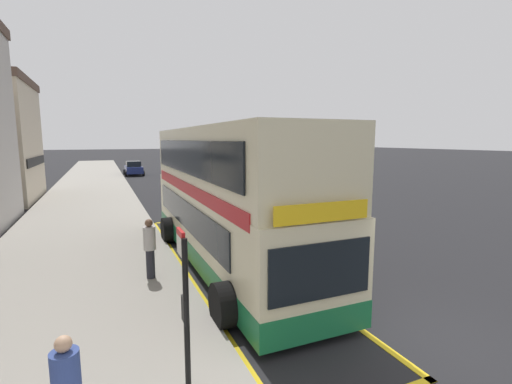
% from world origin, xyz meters
% --- Properties ---
extents(ground_plane, '(260.00, 260.00, 0.00)m').
position_xyz_m(ground_plane, '(0.00, 32.00, 0.00)').
color(ground_plane, black).
extents(pavement_near, '(6.00, 76.00, 0.14)m').
position_xyz_m(pavement_near, '(-7.00, 32.00, 0.07)').
color(pavement_near, gray).
rests_on(pavement_near, ground).
extents(double_decker_bus, '(3.23, 11.21, 4.40)m').
position_xyz_m(double_decker_bus, '(-2.46, 6.47, 2.07)').
color(double_decker_bus, beige).
rests_on(double_decker_bus, ground).
extents(bus_bay_markings, '(2.88, 13.91, 0.01)m').
position_xyz_m(bus_bay_markings, '(-2.56, 6.29, 0.01)').
color(bus_bay_markings, gold).
rests_on(bus_bay_markings, ground).
extents(bus_stop_sign, '(0.09, 0.51, 2.53)m').
position_xyz_m(bus_stop_sign, '(-5.06, 0.64, 1.65)').
color(bus_stop_sign, black).
rests_on(bus_stop_sign, pavement_near).
extents(parked_car_navy_behind, '(2.09, 4.20, 1.62)m').
position_xyz_m(parked_car_navy_behind, '(-2.79, 38.86, 0.80)').
color(parked_car_navy_behind, navy).
rests_on(parked_car_navy_behind, ground).
extents(parked_car_black_distant, '(2.09, 4.20, 1.62)m').
position_xyz_m(parked_car_black_distant, '(4.78, 33.75, 0.80)').
color(parked_car_black_distant, black).
rests_on(parked_car_black_distant, ground).
extents(pedestrian_further_back, '(0.34, 0.34, 1.71)m').
position_xyz_m(pedestrian_further_back, '(-4.99, 5.64, 1.07)').
color(pedestrian_further_back, '#26262D').
rests_on(pedestrian_further_back, pavement_near).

